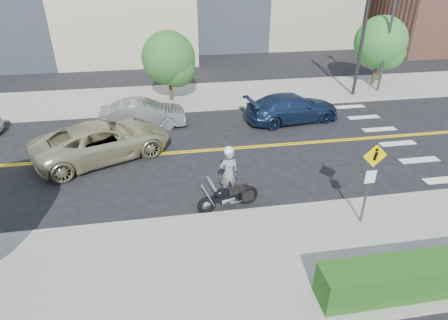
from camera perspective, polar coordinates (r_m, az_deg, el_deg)
name	(u,v)px	position (r m, az deg, el deg)	size (l,w,h in m)	color
ground_plane	(212,150)	(17.55, -1.87, 1.54)	(120.00, 120.00, 0.00)	black
sidewalk_near	(246,262)	(11.43, 3.42, -15.30)	(60.00, 5.00, 0.15)	#9E9B91
sidewalk_far	(196,96)	(24.40, -4.30, 9.65)	(60.00, 5.00, 0.15)	#9E9B91
lamp_post	(390,27)	(26.35, 24.01, 17.99)	(0.16, 0.16, 8.00)	#4C4C51
traffic_light	(374,23)	(24.04, 21.83, 18.84)	(0.28, 4.50, 7.00)	black
pedestrian_sign	(371,175)	(12.61, 21.43, -2.13)	(0.78, 0.08, 3.00)	#4C4C51
motorcyclist	(229,172)	(13.73, 0.72, -1.82)	(0.73, 0.50, 2.07)	#B9B9BF
motorcycle	(228,191)	(13.27, 0.68, -4.79)	(2.25, 0.69, 1.37)	black
suv	(103,140)	(17.40, -17.97, 2.85)	(2.74, 5.95, 1.65)	#B7B286
parked_car_silver	(143,114)	(20.19, -12.24, 6.89)	(1.53, 4.38, 1.44)	gray
parked_car_blue	(292,108)	(20.82, 10.36, 7.82)	(2.10, 5.16, 1.50)	#192B4D
tree_far_a	(169,58)	(22.97, -8.45, 15.10)	(3.14, 3.14, 4.29)	#382619
tree_far_b	(380,42)	(27.86, 22.74, 16.22)	(3.38, 3.38, 4.68)	#382619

